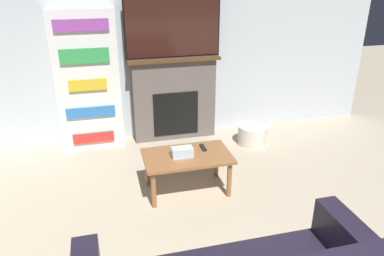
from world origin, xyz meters
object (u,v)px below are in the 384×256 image
at_px(bookshelf, 88,81).
at_px(coffee_table, 187,160).
at_px(storage_basket, 252,135).
at_px(fireplace, 174,98).
at_px(tv, 173,27).

bearing_deg(bookshelf, coffee_table, -55.64).
bearing_deg(coffee_table, storage_basket, 39.07).
relative_size(fireplace, bookshelf, 0.68).
xyz_separation_m(coffee_table, storage_basket, (1.15, 0.93, -0.24)).
distance_m(tv, coffee_table, 1.83).
relative_size(fireplace, storage_basket, 3.11).
relative_size(tv, coffee_table, 1.36).
xyz_separation_m(fireplace, bookshelf, (-1.12, -0.02, 0.32)).
distance_m(fireplace, tv, 0.95).
bearing_deg(bookshelf, fireplace, 1.12).
bearing_deg(fireplace, bookshelf, -178.88).
height_order(fireplace, storage_basket, fireplace).
height_order(tv, bookshelf, tv).
relative_size(coffee_table, bookshelf, 0.51).
distance_m(fireplace, coffee_table, 1.44).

